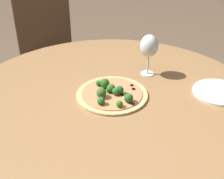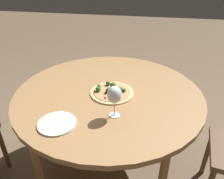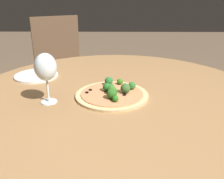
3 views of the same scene
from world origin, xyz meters
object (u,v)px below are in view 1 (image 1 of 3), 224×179
at_px(pizza, 112,94).
at_px(wine_glass, 149,47).
at_px(plate_near, 218,92).
at_px(chair_2, 51,55).

height_order(pizza, wine_glass, wine_glass).
height_order(wine_glass, plate_near, wine_glass).
xyz_separation_m(chair_2, pizza, (0.95, -0.15, 0.23)).
xyz_separation_m(pizza, plate_near, (0.24, 0.39, -0.01)).
distance_m(chair_2, plate_near, 1.24).
relative_size(chair_2, pizza, 3.09).
bearing_deg(plate_near, wine_glass, -155.35).
bearing_deg(chair_2, wine_glass, -73.88).
bearing_deg(chair_2, pizza, -89.18).
bearing_deg(plate_near, chair_2, -168.55).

